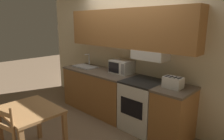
{
  "coord_description": "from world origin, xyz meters",
  "views": [
    {
      "loc": [
        2.45,
        -3.11,
        1.87
      ],
      "look_at": [
        0.05,
        -0.58,
        1.04
      ],
      "focal_mm": 32.0,
      "sensor_mm": 36.0,
      "label": 1
    }
  ],
  "objects": [
    {
      "name": "lower_counter_right_stub",
      "position": [
        1.16,
        -0.33,
        0.45
      ],
      "size": [
        0.53,
        0.69,
        0.89
      ],
      "color": "#A36B38",
      "rests_on": "ground_plane"
    },
    {
      "name": "dining_table",
      "position": [
        -0.09,
        -2.06,
        0.6
      ],
      "size": [
        0.85,
        0.65,
        0.73
      ],
      "color": "#B27F4C",
      "rests_on": "ground_plane"
    },
    {
      "name": "ground_plane",
      "position": [
        0.0,
        0.0,
        0.0
      ],
      "size": [
        16.0,
        16.0,
        0.0
      ],
      "primitive_type": "plane",
      "color": "#7F664C"
    },
    {
      "name": "toaster",
      "position": [
        1.11,
        -0.34,
        0.98
      ],
      "size": [
        0.29,
        0.2,
        0.17
      ],
      "color": "white",
      "rests_on": "lower_counter_right_stub"
    },
    {
      "name": "microwave",
      "position": [
        -0.07,
        -0.18,
        1.02
      ],
      "size": [
        0.43,
        0.33,
        0.26
      ],
      "color": "white",
      "rests_on": "lower_counter_main"
    },
    {
      "name": "lower_counter_main",
      "position": [
        -0.59,
        -0.33,
        0.45
      ],
      "size": [
        1.66,
        0.69,
        0.89
      ],
      "color": "#A36B38",
      "rests_on": "ground_plane"
    },
    {
      "name": "sink_basin",
      "position": [
        -1.03,
        -0.33,
        0.91
      ],
      "size": [
        0.56,
        0.32,
        0.29
      ],
      "color": "#B7BABF",
      "rests_on": "lower_counter_main"
    },
    {
      "name": "stove_range",
      "position": [
        0.57,
        -0.33,
        0.45
      ],
      "size": [
        0.64,
        0.67,
        0.89
      ],
      "color": "white",
      "rests_on": "ground_plane"
    },
    {
      "name": "wall_back",
      "position": [
        0.01,
        -0.07,
        1.51
      ],
      "size": [
        5.22,
        0.38,
        2.55
      ],
      "color": "beige",
      "rests_on": "ground_plane"
    }
  ]
}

